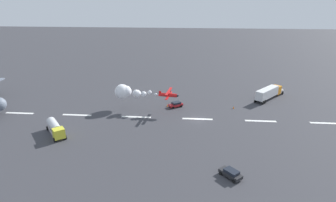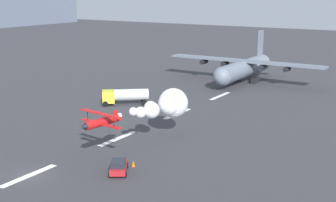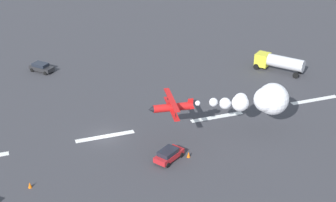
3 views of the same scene
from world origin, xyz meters
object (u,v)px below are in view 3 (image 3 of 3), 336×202
at_px(stunt_biplane_red, 260,100).
at_px(airport_staff_sedan, 41,67).
at_px(fuel_tanker_truck, 279,62).
at_px(traffic_cone_near, 30,185).
at_px(traffic_cone_far, 189,155).
at_px(followme_car_yellow, 169,154).

relative_size(stunt_biplane_red, airport_staff_sedan, 4.28).
distance_m(fuel_tanker_truck, traffic_cone_near, 48.17).
xyz_separation_m(airport_staff_sedan, traffic_cone_far, (14.23, -33.56, -0.44)).
bearing_deg(stunt_biplane_red, followme_car_yellow, -170.66).
bearing_deg(stunt_biplane_red, traffic_cone_near, -175.62).
relative_size(traffic_cone_near, traffic_cone_far, 1.00).
bearing_deg(traffic_cone_far, airport_staff_sedan, 112.98).
relative_size(airport_staff_sedan, traffic_cone_far, 5.81).
height_order(fuel_tanker_truck, airport_staff_sedan, fuel_tanker_truck).
bearing_deg(traffic_cone_near, traffic_cone_far, -0.41).
xyz_separation_m(stunt_biplane_red, traffic_cone_far, (-11.02, -2.46, -4.63)).
height_order(fuel_tanker_truck, traffic_cone_far, fuel_tanker_truck).
bearing_deg(traffic_cone_far, traffic_cone_near, 179.59).
xyz_separation_m(airport_staff_sedan, traffic_cone_near, (-5.04, -33.43, -0.44)).
height_order(stunt_biplane_red, airport_staff_sedan, stunt_biplane_red).
bearing_deg(followme_car_yellow, traffic_cone_far, -5.06).
xyz_separation_m(followme_car_yellow, airport_staff_sedan, (-11.68, 33.34, 0.00)).
xyz_separation_m(followme_car_yellow, traffic_cone_near, (-16.72, -0.09, -0.44)).
distance_m(stunt_biplane_red, followme_car_yellow, 14.37).
bearing_deg(stunt_biplane_red, airport_staff_sedan, 129.06).
xyz_separation_m(fuel_tanker_truck, traffic_cone_near, (-43.87, -19.87, -1.36)).
relative_size(stunt_biplane_red, traffic_cone_near, 24.88).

